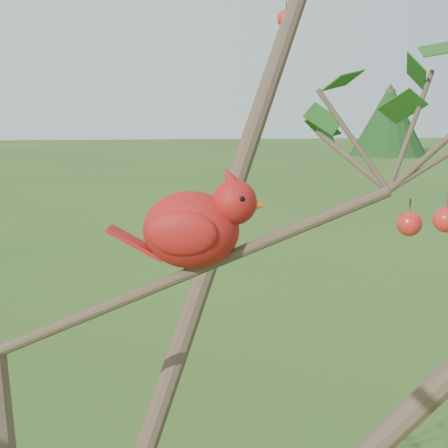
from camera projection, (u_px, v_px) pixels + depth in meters
name	position (u px, v px, depth m)	size (l,w,h in m)	color
crabapple_tree	(24.00, 263.00, 0.91)	(2.35, 2.05, 2.95)	#3E2D21
cardinal	(196.00, 226.00, 1.03)	(0.24, 0.14, 0.17)	red
distant_trees	(97.00, 129.00, 22.91)	(41.89, 13.76, 2.99)	#3E2D21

